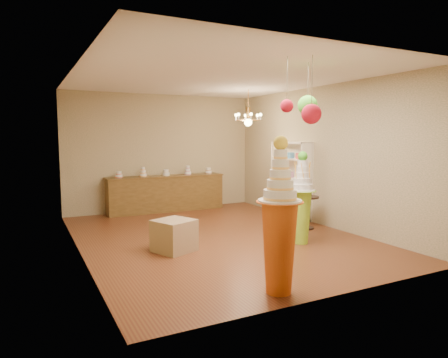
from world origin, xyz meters
name	(u,v)px	position (x,y,z in m)	size (l,w,h in m)	color
floor	(217,236)	(0.00, 0.00, 0.00)	(6.50, 6.50, 0.00)	#552B16
ceiling	(216,78)	(0.00, 0.00, 3.00)	(6.50, 6.50, 0.00)	silver
wall_back	(162,153)	(0.00, 3.25, 1.50)	(5.00, 0.04, 3.00)	#9B8E6B
wall_front	(337,173)	(0.00, -3.25, 1.50)	(5.00, 0.04, 3.00)	#9B8E6B
wall_left	(77,163)	(-2.50, 0.00, 1.50)	(0.04, 6.50, 3.00)	#9B8E6B
wall_right	(320,156)	(2.50, 0.00, 1.50)	(0.04, 6.50, 3.00)	#9B8E6B
pedestal_green	(302,205)	(1.15, -1.14, 0.70)	(0.50, 0.50, 1.66)	#91C62C
pedestal_orange	(279,234)	(-0.53, -2.85, 0.74)	(0.59, 0.59, 1.94)	#C95717
burlap_riser	(174,236)	(-1.07, -0.56, 0.27)	(0.59, 0.59, 0.53)	#8C6F4C
sideboard	(166,193)	(0.00, 2.97, 0.48)	(3.04, 0.54, 1.16)	brown
shelving_unit	(291,180)	(2.34, 0.80, 0.90)	(0.33, 1.20, 1.80)	white
round_table	(306,208)	(1.95, -0.25, 0.44)	(0.65, 0.65, 0.69)	black
vase	(306,192)	(1.95, -0.25, 0.78)	(0.18, 0.18, 0.19)	white
pom_red_left	(311,114)	(0.21, -2.50, 2.23)	(0.27, 0.27, 0.91)	#454031
pom_green_mid	(307,105)	(0.50, -2.04, 2.38)	(0.29, 0.29, 0.76)	#454031
pom_red_right	(287,106)	(-0.04, -2.27, 2.34)	(0.18, 0.18, 0.75)	#454031
chandelier	(248,120)	(1.44, 1.27, 2.30)	(0.80, 0.80, 0.85)	#C89346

